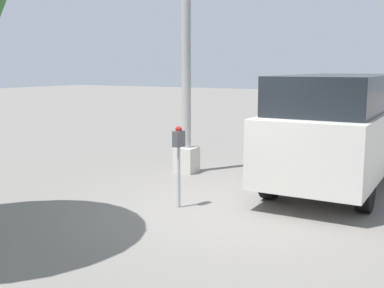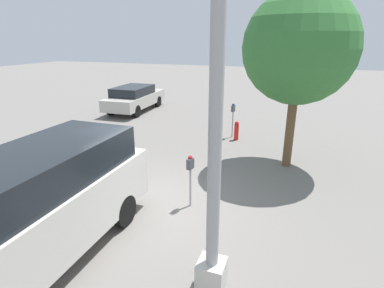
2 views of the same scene
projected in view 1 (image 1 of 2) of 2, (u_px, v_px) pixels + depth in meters
ground_plane at (220, 209)px, 7.79m from camera, size 80.00×80.00×0.00m
parking_meter_near at (179, 148)px, 7.73m from camera, size 0.21×0.14×1.34m
lamp_post at (186, 48)px, 10.09m from camera, size 0.44×0.44×6.84m
parked_van at (339, 126)px, 9.16m from camera, size 5.06×1.81×2.13m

